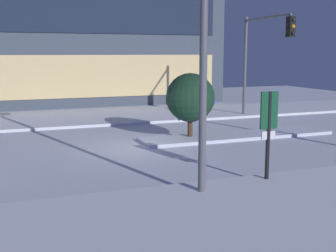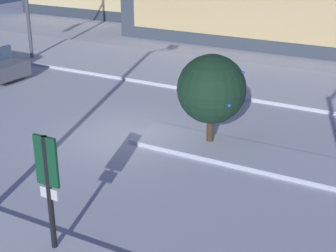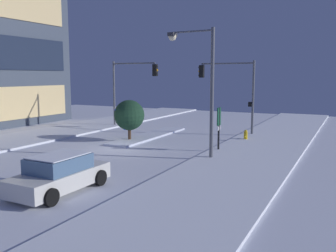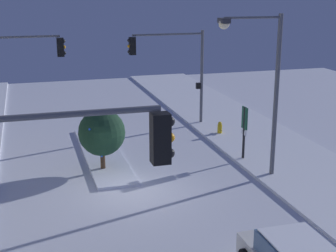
{
  "view_description": "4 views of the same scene",
  "coord_description": "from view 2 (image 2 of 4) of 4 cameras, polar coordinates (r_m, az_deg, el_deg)",
  "views": [
    {
      "loc": [
        -4.78,
        -16.24,
        3.74
      ],
      "look_at": [
        0.68,
        -1.8,
        1.13
      ],
      "focal_mm": 46.26,
      "sensor_mm": 36.0,
      "label": 1
    },
    {
      "loc": [
        8.61,
        -12.59,
        6.46
      ],
      "look_at": [
        2.27,
        -1.11,
        1.22
      ],
      "focal_mm": 53.93,
      "sensor_mm": 36.0,
      "label": 2
    },
    {
      "loc": [
        -18.65,
        -13.09,
        4.6
      ],
      "look_at": [
        2.6,
        -2.26,
        1.28
      ],
      "focal_mm": 39.09,
      "sensor_mm": 36.0,
      "label": 3
    },
    {
      "loc": [
        -18.52,
        3.94,
        8.15
      ],
      "look_at": [
        2.36,
        -2.17,
        2.0
      ],
      "focal_mm": 52.82,
      "sensor_mm": 36.0,
      "label": 4
    }
  ],
  "objects": [
    {
      "name": "median_strip",
      "position": [
        15.04,
        12.0,
        -3.89
      ],
      "size": [
        9.0,
        1.8,
        0.14
      ],
      "primitive_type": "cube",
      "color": "silver",
      "rests_on": "ground"
    },
    {
      "name": "curb_strip_far",
      "position": [
        23.25,
        6.05,
        5.68
      ],
      "size": [
        52.0,
        5.2,
        0.14
      ],
      "primitive_type": "cube",
      "color": "silver",
      "rests_on": "ground"
    },
    {
      "name": "decorated_tree_median",
      "position": [
        15.37,
        4.94,
        4.17
      ],
      "size": [
        2.12,
        2.12,
        2.9
      ],
      "color": "#473323",
      "rests_on": "ground"
    },
    {
      "name": "parking_info_sign",
      "position": [
        10.41,
        -13.38,
        -6.07
      ],
      "size": [
        0.55,
        0.12,
        2.68
      ],
      "rotation": [
        0.0,
        0.0,
        1.57
      ],
      "color": "black",
      "rests_on": "ground"
    },
    {
      "name": "ground",
      "position": [
        16.56,
        -5.02,
        -1.29
      ],
      "size": [
        52.0,
        52.0,
        0.0
      ],
      "primitive_type": "plane",
      "color": "silver"
    }
  ]
}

